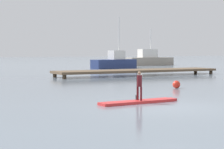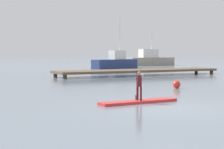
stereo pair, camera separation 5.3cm
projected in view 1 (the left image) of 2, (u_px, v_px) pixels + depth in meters
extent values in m
plane|color=slate|center=(167.00, 107.00, 13.92)|extent=(240.00, 240.00, 0.00)
cube|color=red|center=(138.00, 102.00, 15.04)|extent=(3.17, 0.75, 0.10)
cube|color=red|center=(171.00, 99.00, 15.85)|extent=(0.26, 0.42, 0.09)
cylinder|color=#4C1419|center=(138.00, 93.00, 15.15)|extent=(0.08, 0.08, 0.52)
cylinder|color=#4C1419|center=(141.00, 94.00, 14.96)|extent=(0.08, 0.08, 0.52)
cylinder|color=#4C1419|center=(139.00, 81.00, 15.03)|extent=(0.20, 0.20, 0.43)
sphere|color=#8C664C|center=(139.00, 73.00, 15.01)|extent=(0.13, 0.13, 0.13)
cylinder|color=black|center=(137.00, 86.00, 15.18)|extent=(0.03, 0.03, 1.09)
cube|color=black|center=(137.00, 98.00, 15.21)|extent=(0.04, 0.14, 0.18)
cube|color=#9E9384|center=(150.00, 61.00, 54.68)|extent=(6.74, 1.70, 1.10)
cube|color=white|center=(148.00, 53.00, 54.43)|extent=(2.43, 1.38, 1.13)
cylinder|color=silver|center=(151.00, 39.00, 54.54)|extent=(0.12, 0.12, 2.82)
cube|color=navy|center=(114.00, 64.00, 45.32)|extent=(5.87, 2.72, 1.02)
cube|color=white|center=(117.00, 55.00, 45.50)|extent=(1.92, 1.48, 1.02)
cylinder|color=silver|center=(119.00, 34.00, 45.58)|extent=(0.12, 0.12, 3.85)
cube|color=brown|center=(138.00, 71.00, 32.04)|extent=(13.96, 2.65, 0.18)
cylinder|color=#473828|center=(64.00, 76.00, 28.08)|extent=(0.28, 0.28, 0.48)
cylinder|color=#473828|center=(55.00, 74.00, 29.90)|extent=(0.28, 0.28, 0.48)
cylinder|color=#473828|center=(211.00, 71.00, 34.20)|extent=(0.28, 0.28, 0.48)
cylinder|color=#473828|center=(195.00, 70.00, 36.02)|extent=(0.28, 0.28, 0.48)
sphere|color=red|center=(176.00, 84.00, 20.98)|extent=(0.41, 0.41, 0.41)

